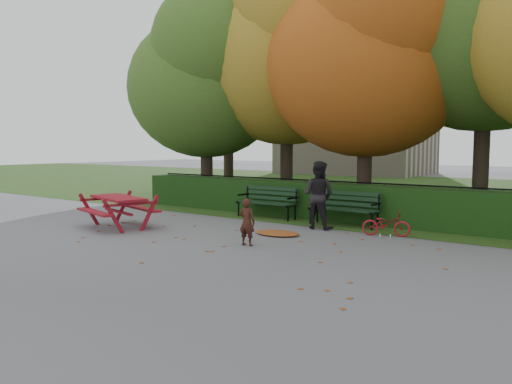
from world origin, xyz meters
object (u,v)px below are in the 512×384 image
Objects in this scene: tree_b at (292,46)px; tree_f at (231,61)px; picnic_table at (118,204)px; child at (247,222)px; bicycle at (386,224)px; bench_right at (345,206)px; adult at (318,195)px; tree_a at (208,75)px; tree_c at (374,49)px; bench_left at (268,200)px.

tree_f reaches higher than tree_b.
picnic_table is (3.78, -9.15, -5.08)m from tree_f.
child is (3.04, -6.54, -4.91)m from tree_b.
bicycle is at bearing 41.49° from picnic_table.
adult reaches higher than bench_right.
tree_f reaches higher than bicycle.
picnic_table is (1.84, -5.49, -3.91)m from tree_a.
tree_c is 5.03m from adult.
tree_f is 11.23m from adult.
tree_c reaches higher than bicycle.
child is at bearing -49.44° from tree_f.
picnic_table is at bearing 97.67° from bicycle.
bench_right reaches higher than picnic_table.
tree_a is 4.47× the size of adult.
tree_c is 7.21m from child.
tree_f reaches higher than bench_left.
tree_b is 3.42m from tree_c.
tree_c is at bearing 46.64° from bench_left.
tree_c reaches higher than tree_a.
tree_a is 3.11m from tree_b.
tree_b is 8.98× the size of child.
tree_f is 5.10× the size of bench_left.
tree_f is (-7.97, 3.28, 0.87)m from tree_c.
tree_c is at bearing -22.35° from tree_f.
adult is at bearing -112.90° from bench_right.
tree_a is 8.87m from child.
adult is at bearing -91.36° from tree_c.
tree_f reaches higher than tree_a.
bench_right is (6.29, -1.88, -4.00)m from tree_a.
tree_c is 4.87m from bench_right.
tree_c is 8.17× the size of child.
bench_left is at bearing -25.76° from tree_a.
bicycle is at bearing -11.67° from bench_left.
bench_left is (3.89, -1.88, -4.00)m from tree_a.
tree_c is at bearing 70.27° from picnic_table.
tree_f is 5.10× the size of bench_right.
bench_right reaches higher than bicycle.
bench_right is (8.23, -5.54, -5.17)m from tree_f.
tree_f is 11.19m from bench_right.
tree_a is 0.94× the size of tree_c.
picnic_table is at bearing -125.45° from tree_c.
bench_right is 1.70× the size of bicycle.
tree_a is at bearing -156.95° from tree_b.
child is at bearing 17.46° from picnic_table.
tree_f is at bearing 38.65° from bicycle.
tree_c is 4.44× the size of bench_left.
bench_left is 2.23m from adult.
child reaches higher than picnic_table.
child is at bearing -65.05° from tree_b.
tree_f is 5.49× the size of adult.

